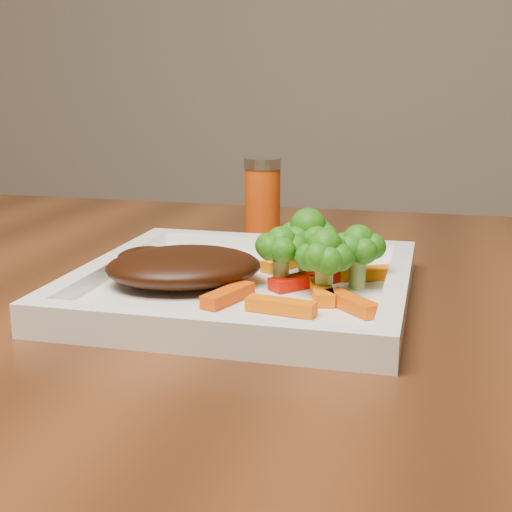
# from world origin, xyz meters

# --- Properties ---
(plate) EXTENTS (0.27, 0.27, 0.01)m
(plate) POSITION_xyz_m (0.12, -0.14, 0.76)
(plate) COLOR white
(plate) RESTS_ON dining_table
(steak) EXTENTS (0.16, 0.15, 0.03)m
(steak) POSITION_xyz_m (0.07, -0.15, 0.78)
(steak) COLOR black
(steak) RESTS_ON plate
(broccoli_0) EXTENTS (0.07, 0.07, 0.07)m
(broccoli_0) POSITION_xyz_m (0.16, -0.11, 0.80)
(broccoli_0) COLOR #1E6310
(broccoli_0) RESTS_ON plate
(broccoli_1) EXTENTS (0.05, 0.05, 0.06)m
(broccoli_1) POSITION_xyz_m (0.21, -0.12, 0.79)
(broccoli_1) COLOR #1B6611
(broccoli_1) RESTS_ON plate
(broccoli_2) EXTENTS (0.06, 0.06, 0.06)m
(broccoli_2) POSITION_xyz_m (0.19, -0.15, 0.79)
(broccoli_2) COLOR #167B14
(broccoli_2) RESTS_ON plate
(broccoli_3) EXTENTS (0.06, 0.06, 0.06)m
(broccoli_3) POSITION_xyz_m (0.15, -0.14, 0.79)
(broccoli_3) COLOR #2B6510
(broccoli_3) RESTS_ON plate
(carrot_0) EXTENTS (0.05, 0.02, 0.01)m
(carrot_0) POSITION_xyz_m (0.16, -0.20, 0.77)
(carrot_0) COLOR #ED6203
(carrot_0) RESTS_ON plate
(carrot_1) EXTENTS (0.05, 0.05, 0.01)m
(carrot_1) POSITION_xyz_m (0.21, -0.18, 0.77)
(carrot_1) COLOR #D55103
(carrot_1) RESTS_ON plate
(carrot_2) EXTENTS (0.03, 0.06, 0.01)m
(carrot_2) POSITION_xyz_m (0.12, -0.19, 0.77)
(carrot_2) COLOR #D34303
(carrot_2) RESTS_ON plate
(carrot_3) EXTENTS (0.06, 0.04, 0.01)m
(carrot_3) POSITION_xyz_m (0.21, -0.09, 0.77)
(carrot_3) COLOR orange
(carrot_3) RESTS_ON plate
(carrot_4) EXTENTS (0.04, 0.05, 0.01)m
(carrot_4) POSITION_xyz_m (0.14, -0.08, 0.77)
(carrot_4) COLOR orange
(carrot_4) RESTS_ON plate
(carrot_5) EXTENTS (0.03, 0.06, 0.01)m
(carrot_5) POSITION_xyz_m (0.18, -0.16, 0.77)
(carrot_5) COLOR #F76904
(carrot_5) RESTS_ON plate
(carrot_6) EXTENTS (0.06, 0.06, 0.01)m
(carrot_6) POSITION_xyz_m (0.17, -0.13, 0.77)
(carrot_6) COLOR red
(carrot_6) RESTS_ON plate
(spice_shaker) EXTENTS (0.05, 0.05, 0.09)m
(spice_shaker) POSITION_xyz_m (0.07, 0.10, 0.80)
(spice_shaker) COLOR #C4400A
(spice_shaker) RESTS_ON dining_table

